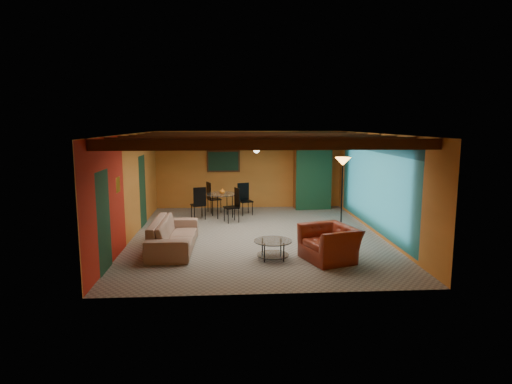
{
  "coord_description": "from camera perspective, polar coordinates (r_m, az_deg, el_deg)",
  "views": [
    {
      "loc": [
        -0.74,
        -11.23,
        2.96
      ],
      "look_at": [
        0.0,
        0.2,
        1.15
      ],
      "focal_mm": 30.48,
      "sensor_mm": 36.0,
      "label": 1
    }
  ],
  "objects": [
    {
      "name": "ceiling_fan",
      "position": [
        11.27,
        0.07,
        5.93
      ],
      "size": [
        1.5,
        1.5,
        0.44
      ],
      "primitive_type": null,
      "color": "#472614",
      "rests_on": "ceiling"
    },
    {
      "name": "sofa",
      "position": [
        10.53,
        -10.75,
        -5.49
      ],
      "size": [
        1.0,
        2.46,
        0.71
      ],
      "primitive_type": "imported",
      "rotation": [
        0.0,
        0.0,
        1.55
      ],
      "color": "#906E5D",
      "rests_on": "ground"
    },
    {
      "name": "painting",
      "position": [
        15.24,
        -4.3,
        4.03
      ],
      "size": [
        1.05,
        0.03,
        0.65
      ],
      "primitive_type": "cube",
      "color": "black",
      "rests_on": "wall_back"
    },
    {
      "name": "armoire",
      "position": [
        15.33,
        7.38,
        1.82
      ],
      "size": [
        1.26,
        0.69,
        2.13
      ],
      "primitive_type": "cube",
      "rotation": [
        0.0,
        0.0,
        0.08
      ],
      "color": "brown",
      "rests_on": "ground"
    },
    {
      "name": "armchair",
      "position": [
        9.66,
        9.65,
        -6.66
      ],
      "size": [
        1.34,
        1.43,
        0.75
      ],
      "primitive_type": "imported",
      "rotation": [
        0.0,
        0.0,
        -1.23
      ],
      "color": "maroon",
      "rests_on": "ground"
    },
    {
      "name": "room",
      "position": [
        11.38,
        0.03,
        5.96
      ],
      "size": [
        6.52,
        8.01,
        2.71
      ],
      "color": "gray",
      "rests_on": "ground"
    },
    {
      "name": "potted_plant",
      "position": [
        15.22,
        7.48,
        6.73
      ],
      "size": [
        0.5,
        0.45,
        0.49
      ],
      "primitive_type": "imported",
      "rotation": [
        0.0,
        0.0,
        0.16
      ],
      "color": "#26661E",
      "rests_on": "armoire"
    },
    {
      "name": "floor_lamp",
      "position": [
        11.93,
        11.2,
        -0.45
      ],
      "size": [
        0.56,
        0.56,
        2.08
      ],
      "primitive_type": null,
      "rotation": [
        0.0,
        0.0,
        -0.41
      ],
      "color": "black",
      "rests_on": "ground"
    },
    {
      "name": "dining_table",
      "position": [
        13.87,
        -4.44,
        -1.17
      ],
      "size": [
        2.58,
        2.58,
        1.04
      ],
      "primitive_type": null,
      "rotation": [
        0.0,
        0.0,
        0.36
      ],
      "color": "silver",
      "rests_on": "ground"
    },
    {
      "name": "vase",
      "position": [
        13.78,
        -4.47,
        1.34
      ],
      "size": [
        0.23,
        0.23,
        0.18
      ],
      "primitive_type": "imported",
      "rotation": [
        0.0,
        0.0,
        0.44
      ],
      "color": "orange",
      "rests_on": "dining_table"
    },
    {
      "name": "coffee_table",
      "position": [
        9.66,
        2.23,
        -7.55
      ],
      "size": [
        0.86,
        0.86,
        0.43
      ],
      "primitive_type": null,
      "rotation": [
        0.0,
        0.0,
        0.03
      ],
      "color": "white",
      "rests_on": "ground"
    }
  ]
}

